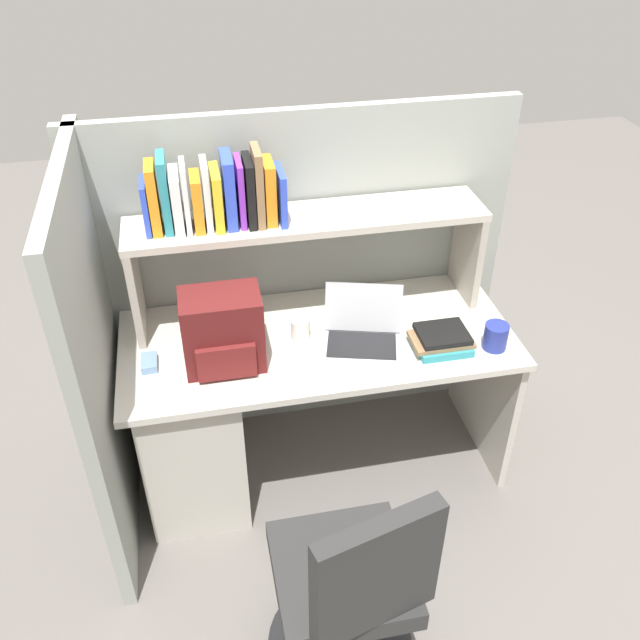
{
  "coord_description": "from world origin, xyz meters",
  "views": [
    {
      "loc": [
        -0.44,
        -2.2,
        2.43
      ],
      "look_at": [
        0.0,
        -0.05,
        0.85
      ],
      "focal_mm": 38.59,
      "sensor_mm": 36.0,
      "label": 1
    }
  ],
  "objects_px": {
    "snack_canister": "(496,336)",
    "office_chair": "(350,597)",
    "laptop": "(362,331)",
    "backpack": "(223,332)",
    "computer_mouse": "(149,363)",
    "paper_cup": "(300,329)"
  },
  "relations": [
    {
      "from": "backpack",
      "to": "office_chair",
      "type": "bearing_deg",
      "value": -71.11
    },
    {
      "from": "computer_mouse",
      "to": "paper_cup",
      "type": "xyz_separation_m",
      "value": [
        0.6,
        0.06,
        0.03
      ]
    },
    {
      "from": "backpack",
      "to": "snack_canister",
      "type": "xyz_separation_m",
      "value": [
        1.06,
        -0.12,
        -0.1
      ]
    },
    {
      "from": "paper_cup",
      "to": "snack_canister",
      "type": "bearing_deg",
      "value": -16.17
    },
    {
      "from": "backpack",
      "to": "snack_canister",
      "type": "height_order",
      "value": "backpack"
    },
    {
      "from": "snack_canister",
      "to": "paper_cup",
      "type": "bearing_deg",
      "value": 163.83
    },
    {
      "from": "laptop",
      "to": "paper_cup",
      "type": "height_order",
      "value": "laptop"
    },
    {
      "from": "laptop",
      "to": "office_chair",
      "type": "xyz_separation_m",
      "value": [
        -0.26,
        -0.89,
        -0.39
      ]
    },
    {
      "from": "computer_mouse",
      "to": "office_chair",
      "type": "relative_size",
      "value": 0.11
    },
    {
      "from": "snack_canister",
      "to": "office_chair",
      "type": "xyz_separation_m",
      "value": [
        -0.77,
        -0.75,
        -0.39
      ]
    },
    {
      "from": "backpack",
      "to": "snack_canister",
      "type": "bearing_deg",
      "value": -6.24
    },
    {
      "from": "laptop",
      "to": "backpack",
      "type": "height_order",
      "value": "backpack"
    },
    {
      "from": "snack_canister",
      "to": "computer_mouse",
      "type": "bearing_deg",
      "value": 173.4
    },
    {
      "from": "laptop",
      "to": "snack_canister",
      "type": "height_order",
      "value": "laptop"
    },
    {
      "from": "laptop",
      "to": "office_chair",
      "type": "height_order",
      "value": "laptop"
    },
    {
      "from": "laptop",
      "to": "office_chair",
      "type": "relative_size",
      "value": 0.4
    },
    {
      "from": "snack_canister",
      "to": "office_chair",
      "type": "distance_m",
      "value": 1.14
    },
    {
      "from": "snack_canister",
      "to": "backpack",
      "type": "bearing_deg",
      "value": 173.76
    },
    {
      "from": "paper_cup",
      "to": "office_chair",
      "type": "bearing_deg",
      "value": -91.07
    },
    {
      "from": "backpack",
      "to": "computer_mouse",
      "type": "distance_m",
      "value": 0.32
    },
    {
      "from": "laptop",
      "to": "paper_cup",
      "type": "bearing_deg",
      "value": 162.75
    },
    {
      "from": "laptop",
      "to": "computer_mouse",
      "type": "bearing_deg",
      "value": 179.07
    }
  ]
}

